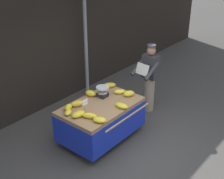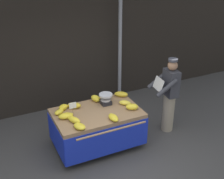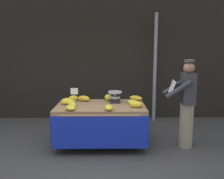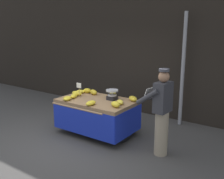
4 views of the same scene
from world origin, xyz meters
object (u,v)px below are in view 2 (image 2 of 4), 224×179
(price_sign, at_px, (73,107))
(banana_bunch_7, at_px, (121,94))
(banana_bunch_2, at_px, (113,118))
(vendor_person, at_px, (169,95))
(banana_bunch_9, at_px, (63,107))
(banana_bunch_0, at_px, (80,126))
(banana_bunch_1, at_px, (74,106))
(banana_bunch_5, at_px, (125,103))
(banana_bunch_8, at_px, (96,98))
(banana_bunch_4, at_px, (66,116))
(banana_bunch_3, at_px, (59,112))
(banana_bunch_6, at_px, (74,120))
(banana_bunch_10, at_px, (132,107))
(banana_cart, at_px, (97,121))
(weighing_scale, at_px, (106,99))
(street_pole, at_px, (120,49))

(price_sign, relative_size, banana_bunch_7, 1.15)
(banana_bunch_2, height_order, vendor_person, vendor_person)
(vendor_person, bearing_deg, banana_bunch_9, 168.49)
(banana_bunch_0, height_order, banana_bunch_1, banana_bunch_1)
(banana_bunch_5, height_order, banana_bunch_8, banana_bunch_8)
(price_sign, distance_m, banana_bunch_4, 0.24)
(banana_bunch_1, xyz_separation_m, banana_bunch_8, (0.51, 0.10, 0.00))
(banana_bunch_0, height_order, vendor_person, vendor_person)
(banana_bunch_5, distance_m, banana_bunch_8, 0.64)
(banana_bunch_0, bearing_deg, banana_bunch_1, 78.06)
(banana_bunch_0, distance_m, banana_bunch_7, 1.49)
(banana_bunch_8, bearing_deg, vendor_person, -19.32)
(banana_bunch_1, distance_m, banana_bunch_3, 0.36)
(banana_bunch_3, distance_m, banana_bunch_9, 0.17)
(banana_bunch_6, distance_m, banana_bunch_10, 1.21)
(vendor_person, bearing_deg, banana_bunch_4, 176.90)
(banana_bunch_4, bearing_deg, banana_bunch_5, -0.60)
(price_sign, bearing_deg, banana_bunch_0, -92.57)
(banana_bunch_6, xyz_separation_m, banana_bunch_8, (0.69, 0.60, 0.01))
(banana_bunch_10, bearing_deg, banana_cart, 161.55)
(banana_bunch_4, distance_m, banana_bunch_6, 0.22)
(weighing_scale, xyz_separation_m, price_sign, (-0.79, -0.24, 0.13))
(street_pole, height_order, banana_bunch_0, street_pole)
(weighing_scale, height_order, price_sign, price_sign)
(banana_bunch_1, relative_size, banana_bunch_5, 1.12)
(price_sign, height_order, banana_bunch_1, price_sign)
(banana_bunch_6, bearing_deg, banana_bunch_0, -85.81)
(banana_cart, distance_m, banana_bunch_6, 0.63)
(banana_bunch_7, relative_size, banana_bunch_10, 1.19)
(banana_bunch_9, bearing_deg, street_pole, 34.71)
(banana_bunch_8, bearing_deg, banana_bunch_1, -169.45)
(banana_bunch_5, xyz_separation_m, banana_bunch_10, (0.04, -0.23, 0.01))
(price_sign, distance_m, vendor_person, 2.17)
(banana_cart, bearing_deg, banana_bunch_4, 178.35)
(banana_bunch_9, bearing_deg, weighing_scale, -9.70)
(banana_bunch_4, distance_m, banana_bunch_10, 1.33)
(banana_bunch_1, height_order, banana_bunch_6, banana_bunch_1)
(banana_bunch_5, height_order, vendor_person, vendor_person)
(banana_bunch_0, distance_m, banana_bunch_1, 0.77)
(banana_bunch_3, bearing_deg, banana_bunch_7, 5.81)
(banana_bunch_1, height_order, banana_bunch_10, same)
(banana_bunch_6, height_order, banana_bunch_9, banana_bunch_9)
(weighing_scale, height_order, banana_bunch_2, weighing_scale)
(street_pole, xyz_separation_m, banana_bunch_8, (-1.22, -1.28, -0.52))
(banana_cart, xyz_separation_m, banana_bunch_7, (0.73, 0.38, 0.27))
(vendor_person, bearing_deg, banana_bunch_10, -173.16)
(banana_cart, xyz_separation_m, banana_bunch_8, (0.15, 0.42, 0.28))
(banana_bunch_1, bearing_deg, banana_cart, -42.13)
(weighing_scale, relative_size, vendor_person, 0.16)
(banana_bunch_2, bearing_deg, banana_bunch_3, 143.14)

